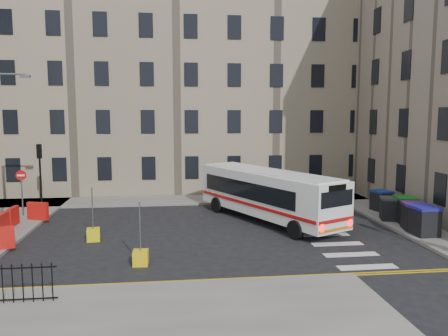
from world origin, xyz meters
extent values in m
plane|color=black|center=(0.00, 0.00, 0.00)|extent=(120.00, 120.00, 0.00)
cube|color=slate|center=(-6.00, 8.60, 0.07)|extent=(36.00, 3.20, 0.15)
cube|color=slate|center=(9.00, 4.00, 0.07)|extent=(2.40, 26.00, 0.15)
cube|color=slate|center=(-7.00, -10.00, 0.07)|extent=(20.00, 6.00, 0.15)
cube|color=gray|center=(-7.00, 15.50, 8.00)|extent=(38.00, 10.50, 16.00)
cylinder|color=black|center=(-12.00, 6.50, 1.75)|extent=(0.12, 0.12, 3.20)
cube|color=black|center=(-12.00, 6.50, 3.80)|extent=(0.28, 0.22, 0.90)
cylinder|color=#595B5E|center=(-12.50, 4.50, 1.35)|extent=(0.08, 0.08, 2.40)
cube|color=red|center=(-12.50, 4.50, 2.85)|extent=(0.60, 0.04, 0.60)
cube|color=red|center=(-12.20, 0.50, 0.65)|extent=(0.25, 1.25, 1.00)
cube|color=red|center=(-12.20, 2.00, 0.65)|extent=(0.25, 1.25, 1.00)
cube|color=red|center=(-11.30, 3.30, 0.65)|extent=(1.26, 0.66, 1.00)
cube|color=white|center=(1.66, 2.05, 1.66)|extent=(6.76, 10.43, 2.38)
cube|color=black|center=(0.38, 1.95, 1.85)|extent=(3.76, 7.53, 0.95)
cube|color=black|center=(2.53, 3.01, 1.85)|extent=(3.76, 7.53, 0.95)
cube|color=black|center=(-0.65, 6.75, 1.90)|extent=(1.90, 0.98, 1.05)
cube|color=black|center=(3.98, -2.64, 2.14)|extent=(1.90, 0.98, 0.76)
cube|color=#AB100E|center=(0.59, 1.52, 1.09)|extent=(4.58, 9.22, 0.17)
cube|color=#AB100E|center=(2.74, 2.59, 1.09)|extent=(4.58, 9.22, 0.17)
cube|color=#FF0C0C|center=(3.14, -3.07, 0.86)|extent=(0.21, 0.14, 0.38)
cube|color=#FF0C0C|center=(4.84, -2.23, 0.86)|extent=(0.21, 0.14, 0.38)
cylinder|color=black|center=(-0.96, 4.68, 0.48)|extent=(0.66, 0.97, 0.95)
cylinder|color=black|center=(1.17, 5.73, 0.48)|extent=(0.66, 0.97, 0.95)
cylinder|color=black|center=(2.24, -1.80, 0.48)|extent=(0.66, 0.97, 0.95)
cylinder|color=black|center=(4.37, -0.74, 0.48)|extent=(0.66, 0.97, 0.95)
cube|color=black|center=(8.63, -2.28, 0.80)|extent=(1.11, 1.28, 1.30)
cube|color=navy|center=(8.63, -2.28, 1.52)|extent=(1.17, 1.34, 0.14)
cube|color=black|center=(8.71, -1.26, 0.79)|extent=(1.32, 1.44, 1.28)
cube|color=#4B1D6D|center=(8.71, -1.26, 1.50)|extent=(1.38, 1.51, 0.13)
cube|color=black|center=(9.18, 0.43, 0.79)|extent=(1.22, 1.36, 1.27)
cube|color=#17681F|center=(9.18, 0.43, 1.49)|extent=(1.28, 1.42, 0.13)
cube|color=black|center=(8.53, 0.97, 0.73)|extent=(1.26, 1.36, 1.16)
cube|color=#333336|center=(8.53, 0.97, 1.37)|extent=(1.33, 1.42, 0.12)
cube|color=black|center=(9.22, 3.33, 0.72)|extent=(1.18, 1.29, 1.14)
cube|color=navy|center=(9.22, 3.33, 1.35)|extent=(1.24, 1.35, 0.12)
cube|color=yellow|center=(-7.52, -0.88, 0.30)|extent=(0.68, 0.68, 0.60)
cube|color=yellow|center=(-5.00, -4.67, 0.30)|extent=(0.62, 0.62, 0.60)
camera|label=1|loc=(-3.66, -22.03, 5.98)|focal=35.00mm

